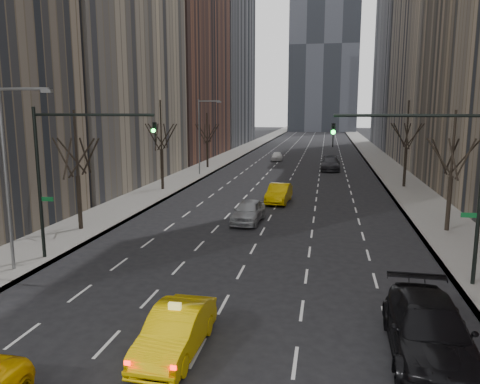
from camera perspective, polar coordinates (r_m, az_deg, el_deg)
The scene contains 20 objects.
sidewalk_left at distance 81.96m, azimuth -1.00°, elevation 4.52°, with size 4.50×320.00×0.15m, color slate.
sidewalk_right at distance 80.75m, azimuth 16.34°, elevation 4.03°, with size 4.50×320.00×0.15m, color slate.
bld_left_far at distance 81.32m, azimuth -8.46°, elevation 19.88°, with size 14.00×28.00×44.00m, color brown.
bld_left_deep at distance 111.16m, azimuth -3.20°, elevation 21.48°, with size 14.00×30.00×60.00m, color slate.
bld_right_deep at distance 108.43m, azimuth 20.97°, elevation 20.61°, with size 14.00×30.00×58.00m, color slate.
tree_lw_b at distance 32.50m, azimuth -19.17°, elevation 1.89°, with size 3.36×3.50×7.82m.
tree_lw_c at distance 46.94m, azimuth -9.54°, elevation 5.07°, with size 3.36×3.50×8.74m.
tree_lw_d at distance 64.13m, azimuth -4.01°, elevation 6.07°, with size 3.36×3.50×7.36m.
tree_rw_b at distance 33.20m, azimuth 24.31°, elevation 1.72°, with size 3.36×3.50×7.82m.
tree_rw_c at distance 50.73m, azimuth 19.59°, elevation 4.99°, with size 3.36×3.50×8.74m.
traffic_mast_left at distance 25.69m, azimuth -20.35°, elevation 3.77°, with size 6.69×0.39×8.00m.
traffic_mast_right at distance 22.66m, azimuth 23.42°, elevation 2.80°, with size 6.69×0.39×8.00m.
streetlight_near at distance 24.99m, azimuth -26.12°, elevation 3.51°, with size 2.83×0.22×9.00m.
streetlight_far at distance 56.96m, azimuth -4.67°, elevation 7.63°, with size 2.83×0.22×9.00m.
taxi_sedan at distance 16.34m, azimuth -7.87°, elevation -16.44°, with size 1.62×4.65×1.53m, color #E6BA04.
silver_sedan_ahead at distance 33.51m, azimuth 1.02°, elevation -2.37°, with size 1.90×4.73×1.61m, color #95989C.
parked_suv_black at distance 17.00m, azimuth 22.07°, elevation -15.41°, with size 2.60×6.39×1.85m, color black.
far_taxi at distance 40.73m, azimuth 4.78°, elevation -0.16°, with size 1.72×4.92×1.62m, color #DEAF04.
far_suv_grey at distance 63.25m, azimuth 10.96°, elevation 3.43°, with size 2.51×6.18×1.79m, color #2D2D32.
far_car_white at distance 73.92m, azimuth 4.52°, elevation 4.37°, with size 1.66×4.13×1.41m, color white.
Camera 1 is at (4.03, -9.94, 8.04)m, focal length 35.00 mm.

